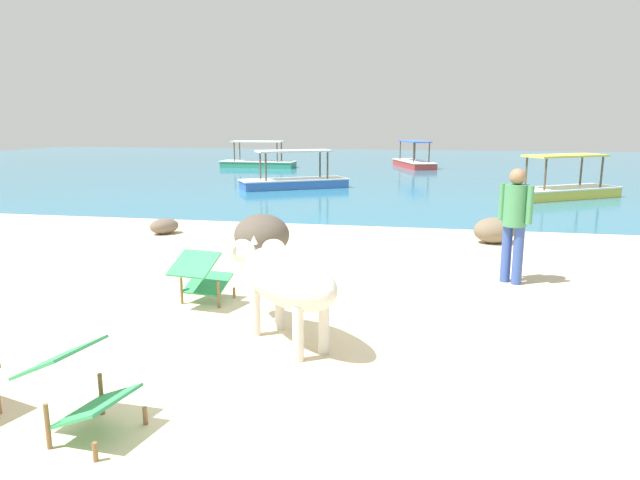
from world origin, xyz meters
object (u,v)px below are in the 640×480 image
deck_chair_near (201,275)px  boat_blue (294,180)px  boat_green (258,162)px  deck_chair_far (79,384)px  boat_red (414,162)px  person_standing (515,217)px  cow (285,277)px  boat_yellow (563,189)px

deck_chair_near → boat_blue: bearing=15.6°
boat_green → boat_blue: bearing=-64.2°
deck_chair_near → deck_chair_far: (0.28, -2.98, 0.00)m
boat_red → deck_chair_near: bearing=-24.8°
boat_blue → deck_chair_near: bearing=-112.2°
person_standing → deck_chair_far: bearing=0.1°
deck_chair_far → person_standing: person_standing is taller
cow → deck_chair_far: size_ratio=1.91×
deck_chair_near → person_standing: bearing=-58.6°
person_standing → boat_yellow: person_standing is taller
cow → person_standing: (2.59, 2.75, 0.25)m
cow → deck_chair_far: cow is taller
boat_yellow → boat_blue: (-8.47, 0.97, 0.00)m
boat_yellow → boat_red: size_ratio=0.96×
boat_red → boat_yellow: bearing=4.1°
cow → boat_yellow: size_ratio=0.44×
deck_chair_far → person_standing: size_ratio=0.53×
deck_chair_far → boat_blue: (-2.08, 15.54, -0.13)m
deck_chair_far → person_standing: 6.00m
deck_chair_far → boat_yellow: boat_yellow is taller
deck_chair_far → person_standing: bearing=63.4°
person_standing → boat_yellow: (2.75, 9.84, -0.70)m
cow → boat_green: boat_green is taller
cow → boat_green: bearing=-29.3°
deck_chair_near → boat_blue: boat_blue is taller
boat_red → deck_chair_far: bearing=-23.6°
cow → boat_green: 22.72m
person_standing → boat_red: bearing=-136.8°
cow → deck_chair_near: (-1.33, 1.01, -0.32)m
cow → boat_yellow: 13.68m
boat_blue → boat_red: (3.78, 9.66, 0.00)m
boat_blue → boat_green: same height
deck_chair_far → boat_red: (1.70, 25.20, -0.13)m
deck_chair_far → boat_blue: boat_blue is taller
boat_blue → cow: bearing=-107.3°
deck_chair_near → person_standing: 4.33m
boat_red → boat_green: (-7.51, -1.57, 0.00)m
deck_chair_far → boat_red: bearing=97.2°
boat_blue → boat_green: 8.91m
boat_yellow → boat_green: (-12.20, 9.06, 0.00)m
deck_chair_far → cow: bearing=73.0°
cow → boat_red: 23.24m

